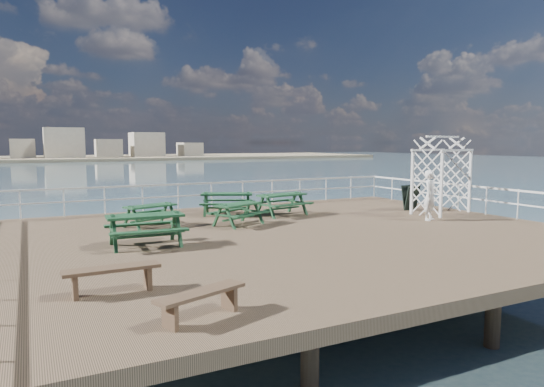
{
  "coord_description": "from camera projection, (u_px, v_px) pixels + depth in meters",
  "views": [
    {
      "loc": [
        -7.06,
        -12.95,
        2.79
      ],
      "look_at": [
        0.17,
        1.37,
        1.1
      ],
      "focal_mm": 32.0,
      "sensor_mm": 36.0,
      "label": 1
    }
  ],
  "objects": [
    {
      "name": "picnic_table_b",
      "position": [
        227.0,
        199.0,
        18.77
      ],
      "size": [
        2.45,
        2.27,
        0.95
      ],
      "rotation": [
        0.0,
        0.0,
        -0.45
      ],
      "color": "#163C23",
      "rests_on": "ground"
    },
    {
      "name": "picnic_table_d",
      "position": [
        145.0,
        223.0,
        13.06
      ],
      "size": [
        2.08,
        1.7,
        0.98
      ],
      "rotation": [
        0.0,
        0.0,
        -0.05
      ],
      "color": "#163C23",
      "rests_on": "ground"
    },
    {
      "name": "trellis_arbor",
      "position": [
        442.0,
        179.0,
        19.1
      ],
      "size": [
        2.72,
        1.91,
        3.06
      ],
      "rotation": [
        0.0,
        0.0,
        0.27
      ],
      "color": "silver",
      "rests_on": "ground"
    },
    {
      "name": "ground",
      "position": [
        287.0,
        238.0,
        14.97
      ],
      "size": [
        18.0,
        14.0,
        0.3
      ],
      "primitive_type": "cube",
      "color": "brown",
      "rests_on": "ground"
    },
    {
      "name": "flat_bench_near",
      "position": [
        201.0,
        298.0,
        7.66
      ],
      "size": [
        1.61,
        0.89,
        0.45
      ],
      "rotation": [
        0.0,
        0.0,
        0.35
      ],
      "color": "brown",
      "rests_on": "ground"
    },
    {
      "name": "picnic_table_c",
      "position": [
        282.0,
        200.0,
        18.61
      ],
      "size": [
        2.2,
        1.91,
        0.94
      ],
      "rotation": [
        0.0,
        0.0,
        0.2
      ],
      "color": "#163C23",
      "rests_on": "ground"
    },
    {
      "name": "sea_backdrop",
      "position": [
        103.0,
        154.0,
        139.64
      ],
      "size": [
        300.0,
        300.0,
        9.2
      ],
      "color": "#446372",
      "rests_on": "ground"
    },
    {
      "name": "sandwich_board",
      "position": [
        410.0,
        198.0,
        20.06
      ],
      "size": [
        0.64,
        0.49,
        1.04
      ],
      "rotation": [
        0.0,
        0.0,
        0.02
      ],
      "color": "black",
      "rests_on": "ground"
    },
    {
      "name": "flat_bench_far",
      "position": [
        112.0,
        274.0,
        8.96
      ],
      "size": [
        1.74,
        0.44,
        0.5
      ],
      "rotation": [
        0.0,
        0.0,
        0.01
      ],
      "color": "brown",
      "rests_on": "ground"
    },
    {
      "name": "picnic_table_e",
      "position": [
        238.0,
        209.0,
        16.4
      ],
      "size": [
        2.16,
        2.0,
        0.84
      ],
      "rotation": [
        0.0,
        0.0,
        0.44
      ],
      "color": "#163C23",
      "rests_on": "ground"
    },
    {
      "name": "railing",
      "position": [
        251.0,
        197.0,
        17.12
      ],
      "size": [
        17.77,
        13.76,
        1.1
      ],
      "color": "silver",
      "rests_on": "ground"
    },
    {
      "name": "person",
      "position": [
        430.0,
        195.0,
        17.39
      ],
      "size": [
        0.78,
        0.68,
        1.81
      ],
      "primitive_type": "imported",
      "rotation": [
        0.0,
        0.0,
        0.46
      ],
      "color": "white",
      "rests_on": "ground"
    },
    {
      "name": "picnic_table_a",
      "position": [
        151.0,
        211.0,
        16.08
      ],
      "size": [
        2.06,
        1.86,
        0.83
      ],
      "rotation": [
        0.0,
        0.0,
        0.34
      ],
      "color": "#163C23",
      "rests_on": "ground"
    }
  ]
}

